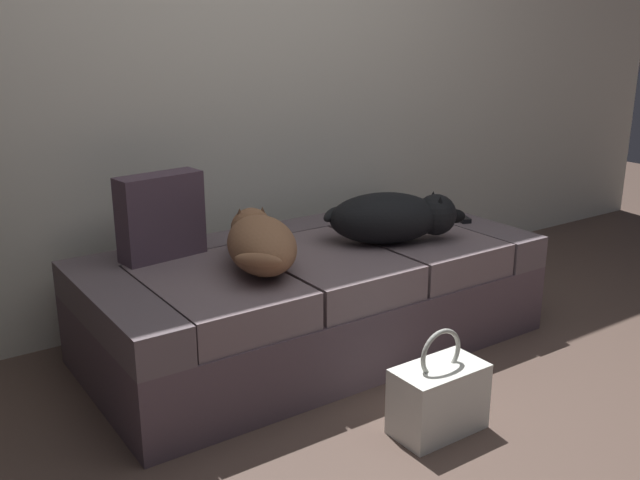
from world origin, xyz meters
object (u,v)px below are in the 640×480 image
object	(u,v)px
throw_pillow	(161,216)
handbag	(438,397)
dog_tan	(260,242)
dog_dark	(394,217)
tv_remote	(461,218)
couch	(313,298)

from	to	relation	value
throw_pillow	handbag	size ratio (longest dim) A/B	0.90
dog_tan	dog_dark	world-z (taller)	dog_dark
tv_remote	throw_pillow	bearing A→B (deg)	-169.60
dog_tan	throw_pillow	distance (m)	0.43
handbag	couch	bearing A→B (deg)	87.67
dog_tan	handbag	xyz separation A→B (m)	(0.27, -0.72, -0.42)
couch	dog_dark	xyz separation A→B (m)	(0.34, -0.12, 0.33)
couch	tv_remote	xyz separation A→B (m)	(0.84, -0.03, 0.23)
handbag	throw_pillow	bearing A→B (deg)	116.48
dog_dark	couch	bearing A→B (deg)	160.62
dog_dark	handbag	world-z (taller)	dog_dark
throw_pillow	tv_remote	bearing A→B (deg)	-11.27
dog_tan	dog_dark	distance (m)	0.64
dog_tan	tv_remote	distance (m)	1.15
couch	handbag	bearing A→B (deg)	-92.33
throw_pillow	dog_tan	bearing A→B (deg)	-52.60
dog_tan	handbag	distance (m)	0.88
couch	handbag	distance (m)	0.81
couch	dog_tan	size ratio (longest dim) A/B	3.23
dog_tan	throw_pillow	world-z (taller)	throw_pillow
dog_dark	handbag	bearing A→B (deg)	-118.11
dog_tan	dog_dark	xyz separation A→B (m)	(0.64, -0.03, 0.01)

